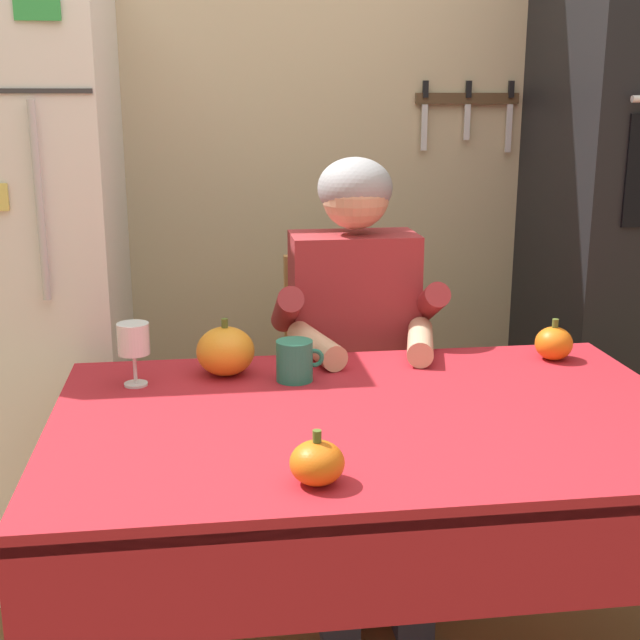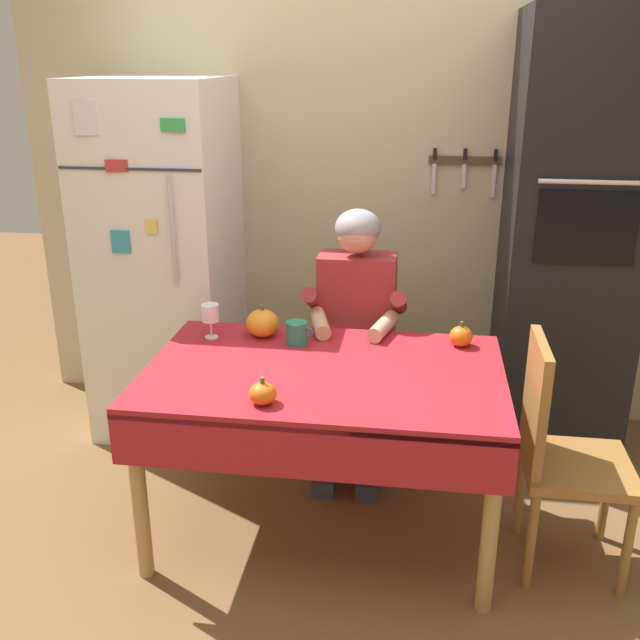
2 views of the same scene
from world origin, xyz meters
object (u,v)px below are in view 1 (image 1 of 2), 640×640
object	(u,v)px
refrigerator	(3,273)
pumpkin_small	(554,343)
chair_behind_person	(346,392)
pumpkin_medium	(225,351)
dining_table	(376,452)
seated_person	(357,339)
coffee_mug	(295,361)
wine_glass	(133,341)
pumpkin_large	(317,463)
wall_oven	(638,209)

from	to	relation	value
refrigerator	pumpkin_small	bearing A→B (deg)	-20.09
chair_behind_person	pumpkin_medium	size ratio (longest dim) A/B	6.49
pumpkin_small	refrigerator	bearing A→B (deg)	159.91
refrigerator	dining_table	bearing A→B (deg)	-42.91
seated_person	pumpkin_medium	world-z (taller)	seated_person
coffee_mug	pumpkin_small	distance (m)	0.69
refrigerator	dining_table	world-z (taller)	refrigerator
refrigerator	pumpkin_small	size ratio (longest dim) A/B	16.47
seated_person	pumpkin_small	bearing A→B (deg)	-29.26
seated_person	coffee_mug	bearing A→B (deg)	-122.09
pumpkin_medium	pumpkin_small	distance (m)	0.85
refrigerator	chair_behind_person	distance (m)	1.09
refrigerator	seated_person	distance (m)	1.07
coffee_mug	wine_glass	bearing A→B (deg)	177.71
dining_table	pumpkin_large	bearing A→B (deg)	-119.22
wine_glass	seated_person	bearing A→B (deg)	28.74
seated_person	coffee_mug	xyz separation A→B (m)	(-0.21, -0.34, 0.05)
pumpkin_medium	dining_table	bearing A→B (deg)	-46.44
refrigerator	pumpkin_large	xyz separation A→B (m)	(0.78, -1.19, -0.12)
chair_behind_person	coffee_mug	bearing A→B (deg)	-111.99
wine_glass	pumpkin_small	distance (m)	1.07
coffee_mug	pumpkin_medium	xyz separation A→B (m)	(-0.16, 0.07, 0.01)
pumpkin_medium	chair_behind_person	bearing A→B (deg)	50.65
wall_oven	pumpkin_small	xyz separation A→B (m)	(-0.51, -0.58, -0.27)
chair_behind_person	seated_person	distance (m)	0.29
coffee_mug	wine_glass	world-z (taller)	wine_glass
pumpkin_medium	pumpkin_small	xyz separation A→B (m)	(0.85, 0.01, -0.02)
wall_oven	wine_glass	xyz separation A→B (m)	(-1.58, -0.65, -0.20)
dining_table	pumpkin_medium	world-z (taller)	pumpkin_medium
chair_behind_person	coffee_mug	size ratio (longest dim) A/B	7.99
refrigerator	coffee_mug	distance (m)	1.02
wall_oven	dining_table	size ratio (longest dim) A/B	1.50
refrigerator	pumpkin_small	xyz separation A→B (m)	(1.49, -0.54, -0.12)
refrigerator	wine_glass	size ratio (longest dim) A/B	11.76
wine_glass	refrigerator	bearing A→B (deg)	124.75
seated_person	pumpkin_small	xyz separation A→B (m)	(0.47, -0.26, 0.05)
chair_behind_person	refrigerator	bearing A→B (deg)	174.91
coffee_mug	refrigerator	bearing A→B (deg)	142.21
dining_table	seated_person	bearing A→B (deg)	83.84
wall_oven	pumpkin_medium	size ratio (longest dim) A/B	14.65
refrigerator	chair_behind_person	xyz separation A→B (m)	(1.02, -0.09, -0.39)
dining_table	pumpkin_medium	size ratio (longest dim) A/B	9.76
seated_person	pumpkin_medium	distance (m)	0.47
wall_oven	coffee_mug	xyz separation A→B (m)	(-1.20, -0.66, -0.26)
dining_table	chair_behind_person	distance (m)	0.81
coffee_mug	pumpkin_large	size ratio (longest dim) A/B	1.15
seated_person	pumpkin_large	distance (m)	0.94
chair_behind_person	pumpkin_large	bearing A→B (deg)	-102.14
chair_behind_person	coffee_mug	xyz separation A→B (m)	(-0.21, -0.53, 0.28)
wine_glass	pumpkin_small	size ratio (longest dim) A/B	1.40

